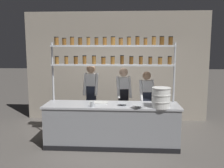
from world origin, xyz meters
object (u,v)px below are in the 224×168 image
(spice_shelf_unit, at_px, (113,56))
(chef_center, at_px, (123,96))
(chef_right, at_px, (146,99))
(container_stack, at_px, (161,98))
(prep_bowl_center_front, at_px, (138,106))
(cutting_board, at_px, (99,102))
(prep_bowl_near_left, at_px, (123,104))
(chef_left, at_px, (91,93))
(serving_cup_front, at_px, (92,104))

(spice_shelf_unit, relative_size, chef_center, 1.69)
(chef_right, bearing_deg, container_stack, -85.18)
(prep_bowl_center_front, bearing_deg, spice_shelf_unit, 130.27)
(spice_shelf_unit, relative_size, cutting_board, 6.93)
(chef_center, distance_m, cutting_board, 0.86)
(chef_right, xyz_separation_m, prep_bowl_near_left, (-0.55, -0.80, 0.06))
(chef_center, height_order, chef_right, chef_center)
(chef_left, distance_m, prep_bowl_center_front, 1.58)
(spice_shelf_unit, height_order, serving_cup_front, spice_shelf_unit)
(spice_shelf_unit, relative_size, prep_bowl_near_left, 13.78)
(chef_right, bearing_deg, chef_left, 166.57)
(prep_bowl_near_left, distance_m, prep_bowl_center_front, 0.37)
(spice_shelf_unit, distance_m, chef_left, 1.20)
(chef_right, distance_m, container_stack, 1.00)
(spice_shelf_unit, bearing_deg, chef_center, 62.44)
(chef_center, bearing_deg, container_stack, -65.85)
(chef_right, bearing_deg, prep_bowl_near_left, -132.96)
(serving_cup_front, bearing_deg, prep_bowl_center_front, -4.06)
(cutting_board, height_order, prep_bowl_center_front, prep_bowl_center_front)
(chef_left, distance_m, serving_cup_front, 1.08)
(spice_shelf_unit, relative_size, container_stack, 6.72)
(chef_right, height_order, prep_bowl_near_left, chef_right)
(prep_bowl_near_left, bearing_deg, container_stack, -10.49)
(prep_bowl_center_front, height_order, serving_cup_front, serving_cup_front)
(container_stack, bearing_deg, cutting_board, 165.27)
(spice_shelf_unit, relative_size, chef_left, 1.61)
(chef_right, bearing_deg, chef_center, 163.85)
(chef_left, relative_size, serving_cup_front, 15.81)
(prep_bowl_near_left, relative_size, serving_cup_front, 1.84)
(container_stack, relative_size, prep_bowl_center_front, 1.69)
(chef_left, relative_size, chef_center, 1.05)
(chef_center, bearing_deg, chef_left, 163.77)
(spice_shelf_unit, height_order, chef_center, spice_shelf_unit)
(chef_center, height_order, serving_cup_front, chef_center)
(chef_center, xyz_separation_m, cutting_board, (-0.53, -0.67, -0.01))
(container_stack, bearing_deg, spice_shelf_unit, 150.55)
(prep_bowl_near_left, bearing_deg, serving_cup_front, -166.96)
(chef_left, height_order, chef_right, chef_left)
(container_stack, height_order, cutting_board, container_stack)
(chef_left, height_order, prep_bowl_near_left, chef_left)
(spice_shelf_unit, xyz_separation_m, cutting_board, (-0.30, -0.23, -1.00))
(prep_bowl_center_front, bearing_deg, cutting_board, 153.85)
(prep_bowl_center_front, distance_m, serving_cup_front, 0.94)
(chef_center, xyz_separation_m, prep_bowl_center_front, (0.31, -1.09, 0.01))
(spice_shelf_unit, distance_m, prep_bowl_center_front, 1.29)
(cutting_board, relative_size, prep_bowl_center_front, 1.64)
(chef_right, relative_size, prep_bowl_near_left, 7.78)
(chef_center, xyz_separation_m, prep_bowl_near_left, (0.00, -0.87, 0.00))
(prep_bowl_near_left, distance_m, serving_cup_front, 0.65)
(container_stack, bearing_deg, chef_left, 146.05)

